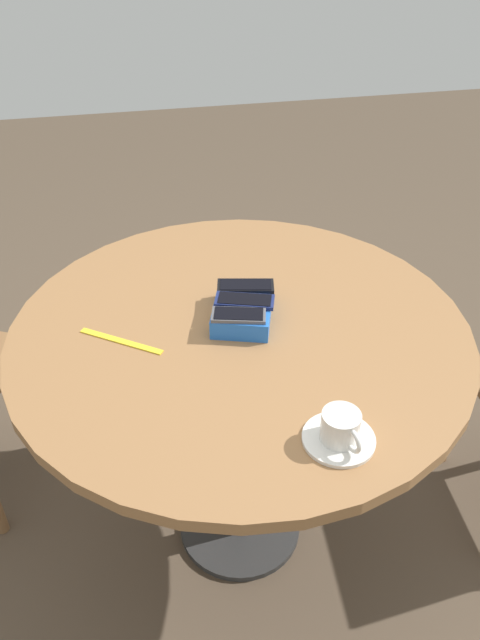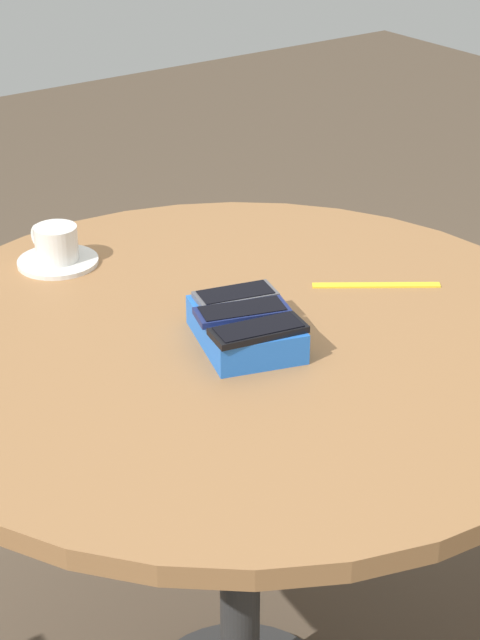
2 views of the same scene
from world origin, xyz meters
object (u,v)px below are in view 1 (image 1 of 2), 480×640
at_px(phone_black, 246,286).
at_px(phone_navy, 245,301).
at_px(coffee_cup, 341,427).
at_px(phone_gray, 239,315).
at_px(round_table, 240,358).
at_px(lanyard_strap, 121,341).
at_px(saucer, 339,439).
at_px(phone_box, 242,310).

relative_size(phone_black, phone_navy, 0.98).
xyz_separation_m(phone_navy, coffee_cup, (0.41, 0.09, -0.01)).
bearing_deg(phone_gray, round_table, 161.37).
relative_size(phone_navy, lanyard_strap, 0.70).
bearing_deg(saucer, phone_box, -166.73).
bearing_deg(coffee_cup, phone_box, -166.73).
height_order(round_table, phone_navy, phone_navy).
height_order(phone_box, saucer, phone_box).
relative_size(phone_box, phone_black, 1.46).
bearing_deg(phone_black, phone_navy, -13.79).
distance_m(round_table, saucer, 0.41).
xyz_separation_m(phone_box, lanyard_strap, (0.03, -0.29, -0.02)).
bearing_deg(round_table, phone_black, 160.37).
bearing_deg(lanyard_strap, phone_box, 96.54).
xyz_separation_m(phone_black, coffee_cup, (0.47, 0.08, -0.01)).
relative_size(phone_navy, saucer, 1.06).
bearing_deg(coffee_cup, lanyard_strap, -134.91).
relative_size(phone_navy, phone_gray, 1.11).
bearing_deg(phone_box, coffee_cup, 13.27).
relative_size(phone_black, phone_gray, 1.09).
distance_m(phone_box, coffee_cup, 0.43).
relative_size(round_table, phone_black, 7.46).
bearing_deg(lanyard_strap, phone_gray, 85.28).
xyz_separation_m(round_table, saucer, (0.38, 0.11, 0.10)).
height_order(phone_navy, coffee_cup, coffee_cup).
bearing_deg(phone_gray, phone_navy, 154.54).
distance_m(phone_navy, lanyard_strap, 0.30).
bearing_deg(phone_gray, coffee_cup, 18.12).
distance_m(round_table, phone_navy, 0.15).
xyz_separation_m(phone_box, saucer, (0.41, 0.10, -0.02)).
bearing_deg(phone_black, coffee_cup, 9.46).
bearing_deg(phone_navy, phone_box, -121.82).
xyz_separation_m(phone_navy, lanyard_strap, (0.03, -0.29, -0.05)).
relative_size(coffee_cup, lanyard_strap, 0.48).
bearing_deg(phone_navy, phone_black, 166.21).
distance_m(phone_navy, saucer, 0.42).
bearing_deg(lanyard_strap, round_table, 90.04).
relative_size(saucer, coffee_cup, 1.38).
xyz_separation_m(phone_black, saucer, (0.47, 0.08, -0.05)).
xyz_separation_m(round_table, phone_black, (-0.09, 0.03, 0.15)).
bearing_deg(saucer, round_table, -163.88).
bearing_deg(coffee_cup, phone_gray, -161.88).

